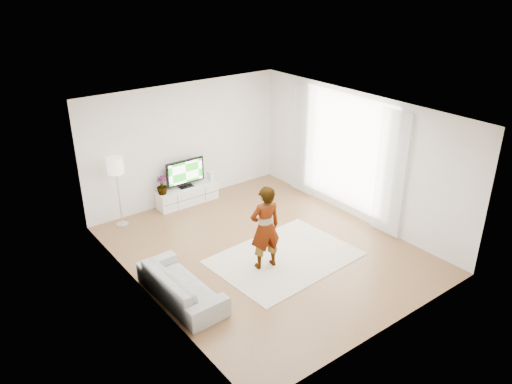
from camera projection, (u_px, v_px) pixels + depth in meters
floor at (265, 249)px, 9.92m from camera, size 6.00×6.00×0.00m
ceiling at (266, 112)px, 8.75m from camera, size 6.00×6.00×0.00m
wall_left at (142, 223)px, 7.96m from camera, size 0.02×6.00×2.80m
wall_right at (357, 157)px, 10.71m from camera, size 0.02×6.00×2.80m
wall_back at (185, 143)px, 11.51m from camera, size 5.00×0.02×2.80m
wall_front at (394, 252)px, 7.16m from camera, size 5.00×0.02×2.80m
window at (346, 151)px, 10.89m from camera, size 0.01×2.60×2.50m
curtain_near at (391, 174)px, 9.95m from camera, size 0.04×0.70×2.60m
curtain_far at (303, 141)px, 11.83m from camera, size 0.04×0.70×2.60m
media_console at (187, 195)px, 11.75m from camera, size 1.48×0.42×0.42m
television at (185, 172)px, 11.53m from camera, size 0.96×0.19×0.67m
game_console at (210, 176)px, 11.97m from camera, size 0.07×0.16×0.22m
potted_plant at (162, 185)px, 11.23m from camera, size 0.29×0.29×0.43m
rug at (285, 258)px, 9.63m from camera, size 2.79×2.09×0.01m
player at (265, 228)px, 9.02m from camera, size 0.65×0.49×1.62m
sofa at (181, 284)px, 8.36m from camera, size 0.78×1.89×0.55m
floor_lamp at (116, 169)px, 10.33m from camera, size 0.34×0.34×1.54m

